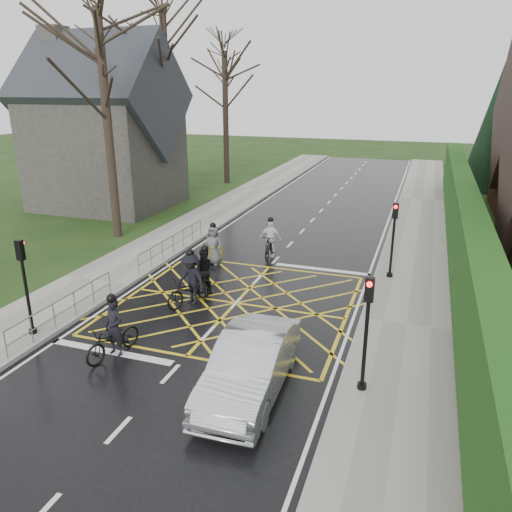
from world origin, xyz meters
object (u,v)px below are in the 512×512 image
Objects in this scene: cyclist_rear at (114,336)px; cyclist_front at (270,242)px; cyclist_mid at (191,284)px; cyclist_back at (205,276)px; car at (250,365)px; cyclist_lead at (213,250)px.

cyclist_front is (1.62, 10.02, 0.06)m from cyclist_rear.
cyclist_rear is 10.15m from cyclist_front.
cyclist_rear is 4.11m from cyclist_mid.
cyclist_back is 0.43× the size of car.
cyclist_rear is 0.93× the size of cyclist_mid.
car is at bearing -27.97° from cyclist_mid.
cyclist_front is at bearing 94.11° from cyclist_rear.
cyclist_front is at bearing 44.88° from cyclist_lead.
cyclist_back is at bearing -106.40° from cyclist_front.
cyclist_back is 1.01× the size of cyclist_lead.
cyclist_rear reaches higher than cyclist_lead.
car is (3.88, -4.51, 0.01)m from cyclist_mid.
cyclist_lead is 0.42× the size of car.
cyclist_back reaches higher than cyclist_front.
cyclist_lead reaches higher than cyclist_front.
cyclist_front reaches higher than car.
cyclist_back is at bearing -67.65° from cyclist_lead.
cyclist_mid is 0.48× the size of car.
cyclist_mid reaches higher than cyclist_lead.
cyclist_mid reaches higher than car.
cyclist_back is 0.93m from cyclist_mid.
cyclist_back is 6.58m from car.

